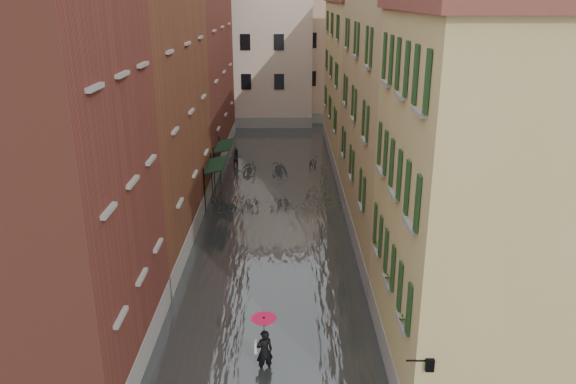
{
  "coord_description": "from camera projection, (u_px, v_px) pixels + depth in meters",
  "views": [
    {
      "loc": [
        0.72,
        -18.04,
        11.87
      ],
      "look_at": [
        0.76,
        7.31,
        3.0
      ],
      "focal_mm": 35.0,
      "sensor_mm": 36.0,
      "label": 1
    }
  ],
  "objects": [
    {
      "name": "building_right_mid",
      "position": [
        416.0,
        113.0,
        27.31
      ],
      "size": [
        6.0,
        14.0,
        13.0
      ],
      "primitive_type": "cube",
      "color": "tan",
      "rests_on": "ground"
    },
    {
      "name": "wall_lantern",
      "position": [
        429.0,
        364.0,
        14.3
      ],
      "size": [
        0.71,
        0.22,
        0.35
      ],
      "color": "black",
      "rests_on": "ground"
    },
    {
      "name": "building_left_near",
      "position": [
        31.0,
        185.0,
        16.91
      ],
      "size": [
        6.0,
        8.0,
        13.0
      ],
      "primitive_type": "cube",
      "color": "brown",
      "rests_on": "ground"
    },
    {
      "name": "window_planters",
      "position": [
        393.0,
        272.0,
        18.0
      ],
      "size": [
        0.59,
        5.99,
        0.84
      ],
      "color": "brown",
      "rests_on": "ground"
    },
    {
      "name": "pedestrian_far",
      "position": [
        237.0,
        158.0,
        40.89
      ],
      "size": [
        0.84,
        0.76,
        1.42
      ],
      "primitive_type": "imported",
      "rotation": [
        0.0,
        0.0,
        0.4
      ],
      "color": "black",
      "rests_on": "ground"
    },
    {
      "name": "building_left_far",
      "position": [
        182.0,
        66.0,
        41.28
      ],
      "size": [
        6.0,
        16.0,
        14.0
      ],
      "primitive_type": "cube",
      "color": "brown",
      "rests_on": "ground"
    },
    {
      "name": "floodwater",
      "position": [
        275.0,
        206.0,
        33.19
      ],
      "size": [
        10.0,
        60.0,
        0.2
      ],
      "primitive_type": "cube",
      "color": "#454B4D",
      "rests_on": "ground"
    },
    {
      "name": "ground",
      "position": [
        268.0,
        332.0,
        20.95
      ],
      "size": [
        120.0,
        120.0,
        0.0
      ],
      "primitive_type": "plane",
      "color": "#58585A",
      "rests_on": "ground"
    },
    {
      "name": "building_left_mid",
      "position": [
        129.0,
        118.0,
        27.37
      ],
      "size": [
        6.0,
        14.0,
        12.5
      ],
      "primitive_type": "cube",
      "color": "brown",
      "rests_on": "ground"
    },
    {
      "name": "building_end_cream",
      "position": [
        249.0,
        54.0,
        54.67
      ],
      "size": [
        12.0,
        9.0,
        13.0
      ],
      "primitive_type": "cube",
      "color": "#C5B39C",
      "rests_on": "ground"
    },
    {
      "name": "building_right_far",
      "position": [
        371.0,
        83.0,
        41.72
      ],
      "size": [
        6.0,
        16.0,
        11.5
      ],
      "primitive_type": "cube",
      "color": "tan",
      "rests_on": "ground"
    },
    {
      "name": "pedestrian_main",
      "position": [
        264.0,
        341.0,
        18.35
      ],
      "size": [
        0.86,
        0.86,
        2.06
      ],
      "color": "black",
      "rests_on": "ground"
    },
    {
      "name": "awning_near",
      "position": [
        215.0,
        166.0,
        32.83
      ],
      "size": [
        1.09,
        3.2,
        2.8
      ],
      "color": "black",
      "rests_on": "ground"
    },
    {
      "name": "awning_far",
      "position": [
        223.0,
        147.0,
        37.0
      ],
      "size": [
        1.09,
        3.2,
        2.8
      ],
      "color": "black",
      "rests_on": "ground"
    },
    {
      "name": "building_end_pink",
      "position": [
        339.0,
        57.0,
        56.73
      ],
      "size": [
        10.0,
        9.0,
        12.0
      ],
      "primitive_type": "cube",
      "color": "tan",
      "rests_on": "ground"
    },
    {
      "name": "building_right_near",
      "position": [
        492.0,
        207.0,
        17.18
      ],
      "size": [
        6.0,
        8.0,
        11.5
      ],
      "primitive_type": "cube",
      "color": "tan",
      "rests_on": "ground"
    }
  ]
}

